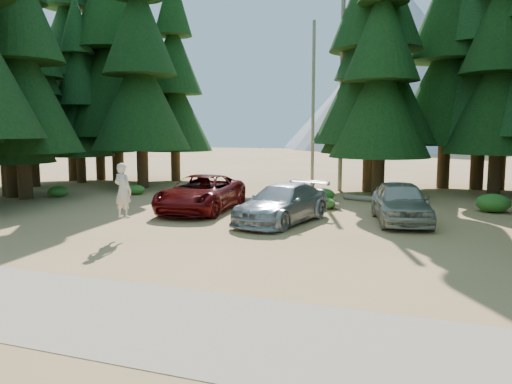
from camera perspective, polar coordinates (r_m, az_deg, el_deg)
ground at (r=15.73m, az=-3.19°, el=-5.62°), size 160.00×160.00×0.00m
gravel_strip at (r=10.31m, az=-17.95°, el=-12.77°), size 26.00×3.50×0.01m
forest_belt_north at (r=29.92m, az=8.20°, el=0.34°), size 36.00×7.00×22.00m
snag_front at (r=29.19m, az=9.78°, el=11.95°), size 0.24×0.24×12.00m
snag_back at (r=31.00m, az=6.55°, el=9.85°), size 0.20×0.20×10.00m
mountain_peak at (r=103.12m, az=15.49°, el=11.91°), size 48.00×50.00×28.00m
red_pickup at (r=21.44m, az=-6.29°, el=-0.16°), size 3.04×5.79×1.55m
silver_minivan_center at (r=18.73m, az=3.02°, el=-1.33°), size 3.01×5.29×1.45m
silver_minivan_right at (r=19.48m, az=16.21°, el=-1.09°), size 2.85×4.91×1.57m
frisbee_player at (r=16.59m, az=-14.97°, el=0.17°), size 0.70×0.51×1.78m
log_left at (r=23.83m, az=2.35°, el=-0.93°), size 3.89×1.91×0.29m
log_mid at (r=23.46m, az=6.61°, el=-1.08°), size 3.07×2.62×0.31m
log_right at (r=24.65m, az=14.47°, el=-0.91°), size 4.14×1.58×0.27m
shrub_far_left at (r=27.81m, az=-13.54°, el=0.26°), size 0.95×0.95×0.52m
shrub_left at (r=25.54m, az=-6.70°, el=-0.08°), size 1.11×1.11×0.61m
shrub_center_left at (r=24.83m, az=7.69°, el=-0.29°), size 1.12×1.12×0.62m
shrub_center_right at (r=22.17m, az=7.87°, el=-1.31°), size 0.92×0.92×0.51m
shrub_right at (r=23.62m, az=7.00°, el=-0.77°), size 0.95×0.95×0.52m
shrub_far_right at (r=23.45m, az=25.46°, el=-1.14°), size 1.42×1.42×0.78m
shrub_edge_west at (r=28.04m, az=-21.70°, el=0.06°), size 1.04×1.04×0.57m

